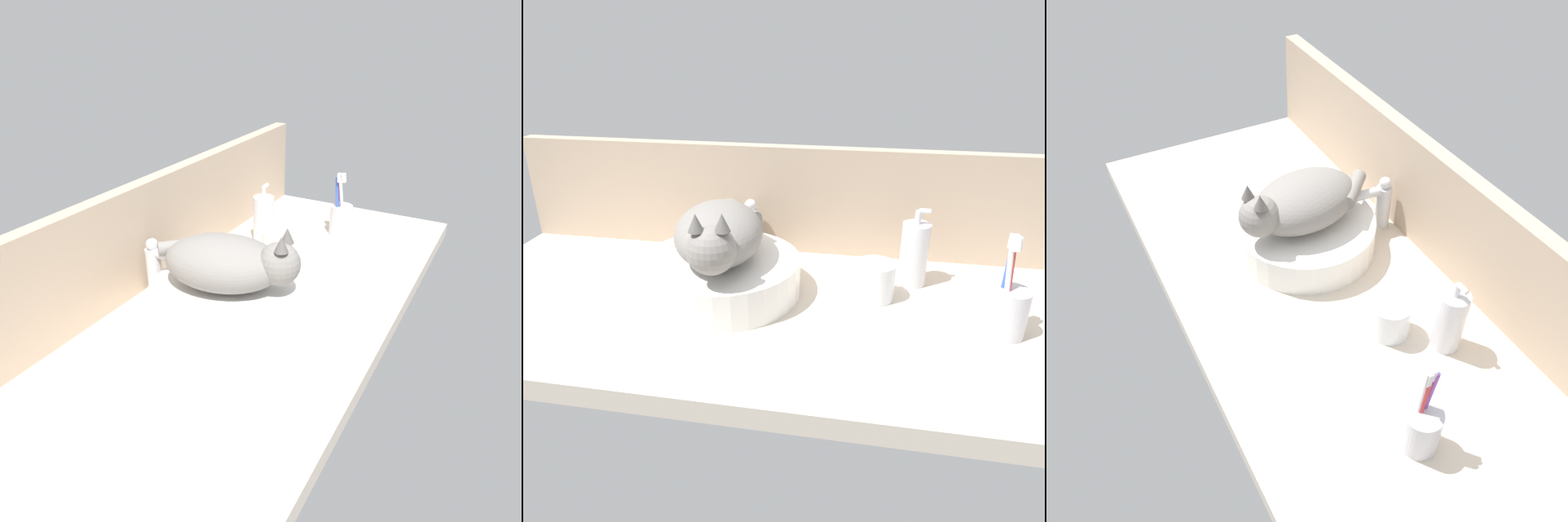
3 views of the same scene
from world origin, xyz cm
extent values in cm
cube|color=beige|center=(0.00, 0.00, -2.00)|extent=(132.34, 59.30, 4.00)
cube|color=tan|center=(0.00, 27.85, 12.49)|extent=(132.34, 3.60, 24.97)
cylinder|color=white|center=(-10.25, 3.22, 3.78)|extent=(31.78, 31.78, 7.56)
ellipsoid|color=gray|center=(-10.25, 3.22, 13.06)|extent=(21.44, 27.78, 11.00)
sphere|color=gray|center=(-7.99, -8.44, 14.56)|extent=(8.80, 8.80, 8.80)
cone|color=#635F5B|center=(-5.64, -9.00, 19.96)|extent=(2.80, 2.80, 3.20)
cone|color=#635F5B|center=(-9.96, -9.84, 19.96)|extent=(2.80, 2.80, 3.20)
cylinder|color=gray|center=(-8.51, 14.38, 13.56)|extent=(10.07, 10.01, 3.20)
cylinder|color=silver|center=(-8.78, 23.05, 5.50)|extent=(3.60, 3.60, 11.00)
cylinder|color=silver|center=(-9.15, 18.07, 10.40)|extent=(2.93, 10.14, 2.20)
sphere|color=silver|center=(-8.78, 23.05, 12.20)|extent=(2.80, 2.80, 2.80)
cylinder|color=silver|center=(27.87, 14.08, 6.70)|extent=(5.74, 5.74, 13.39)
cylinder|color=silver|center=(27.87, 14.08, 14.79)|extent=(1.20, 1.20, 2.80)
cylinder|color=silver|center=(29.07, 14.08, 16.19)|extent=(2.20, 1.00, 1.00)
cylinder|color=silver|center=(43.22, -3.13, 4.42)|extent=(6.43, 6.43, 8.85)
cylinder|color=white|center=(42.12, -3.60, 8.90)|extent=(1.73, 2.85, 17.01)
cube|color=white|center=(42.12, -3.60, 17.40)|extent=(1.32, 1.07, 2.53)
cylinder|color=#D13838|center=(42.39, -3.35, 8.90)|extent=(1.43, 2.85, 17.01)
cube|color=white|center=(42.39, -3.35, 17.40)|extent=(1.28, 1.07, 2.51)
cylinder|color=blue|center=(41.83, -2.32, 8.90)|extent=(1.87, 2.57, 17.03)
cube|color=white|center=(41.83, -2.32, 17.40)|extent=(1.34, 1.03, 2.53)
cylinder|color=purple|center=(42.06, -2.30, 8.90)|extent=(1.74, 2.09, 17.05)
cube|color=white|center=(42.06, -2.30, 17.40)|extent=(1.32, 0.97, 2.51)
cylinder|color=white|center=(20.18, 6.27, 3.82)|extent=(7.92, 7.92, 7.65)
cylinder|color=silver|center=(20.18, 6.27, 2.16)|extent=(6.97, 6.97, 4.33)
camera|label=1|loc=(-88.25, -47.57, 60.49)|focal=35.00mm
camera|label=2|loc=(18.47, -84.76, 49.48)|focal=35.00mm
camera|label=3|loc=(79.71, -43.00, 88.48)|focal=40.00mm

